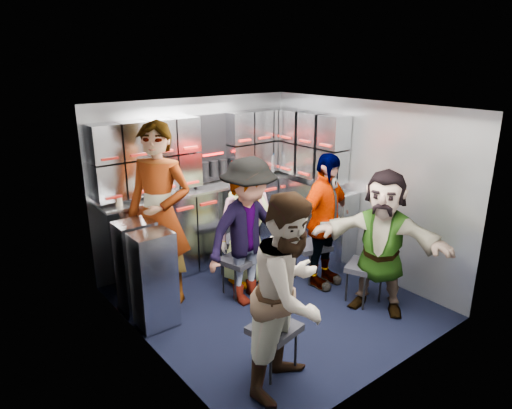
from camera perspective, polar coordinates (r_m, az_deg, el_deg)
floor at (r=5.12m, az=2.00°, el=-12.09°), size 3.00×3.00×0.00m
wall_back at (r=5.85m, az=-7.39°, el=2.85°), size 2.80×0.04×2.10m
wall_left at (r=3.98m, az=-13.49°, el=-4.93°), size 0.04×3.00×2.10m
wall_right at (r=5.65m, az=13.05°, el=1.97°), size 0.04×3.00×2.10m
ceiling at (r=4.45m, az=2.30°, el=11.98°), size 2.80×3.00×0.02m
cart_bank_back at (r=5.85m, az=-6.11°, el=-2.82°), size 2.68×0.38×0.99m
cart_bank_left at (r=4.75m, az=-13.61°, el=-8.39°), size 0.38×0.76×0.99m
counter at (r=5.69m, az=-6.29°, el=2.08°), size 2.68×0.42×0.03m
locker_bank_back at (r=5.63m, az=-6.78°, el=6.87°), size 2.68×0.28×0.82m
locker_bank_right at (r=5.89m, az=7.12°, el=7.35°), size 0.28×1.00×0.82m
right_cabinet at (r=6.09m, az=7.43°, el=-1.99°), size 0.28×1.20×1.00m
coffee_niche at (r=5.78m, az=-5.56°, el=6.99°), size 0.46×0.16×0.84m
red_latch_strip at (r=5.57m, az=-5.14°, el=0.31°), size 2.60×0.02×0.03m
jump_seat_near_left at (r=3.94m, az=2.32°, el=-15.52°), size 0.43×0.42×0.44m
jump_seat_mid_left at (r=5.12m, az=-2.13°, el=-7.16°), size 0.45×0.43×0.44m
jump_seat_center at (r=5.52m, az=-2.32°, el=-4.77°), size 0.50×0.48×0.49m
jump_seat_mid_right at (r=5.48m, az=6.97°, el=-5.36°), size 0.47×0.46×0.46m
jump_seat_near_right at (r=5.09m, az=13.45°, el=-7.81°), size 0.49×0.48×0.44m
attendant_standing at (r=4.88m, az=-11.92°, el=-1.32°), size 0.80×0.86×1.97m
attendant_arc_a at (r=3.61m, az=4.30°, el=-11.07°), size 0.97×0.87×1.63m
attendant_arc_b at (r=4.82m, az=-0.92°, el=-3.44°), size 1.06×0.63×1.61m
attendant_arc_c at (r=5.27m, az=-1.21°, el=-2.14°), size 0.80×0.58×1.51m
attendant_arc_d at (r=5.23m, az=8.52°, el=-2.11°), size 0.97×0.52×1.57m
attendant_arc_e at (r=4.84m, az=15.42°, el=-4.57°), size 1.03×1.46×1.52m
bottle_left at (r=5.19m, az=-15.08°, el=1.43°), size 0.07×0.07×0.22m
bottle_mid at (r=5.38m, az=-10.46°, el=2.56°), size 0.07×0.07×0.26m
bottle_right at (r=6.19m, az=1.91°, el=4.94°), size 0.07×0.07×0.27m
cup_left at (r=5.14m, az=-16.77°, el=0.41°), size 0.07×0.07×0.10m
cup_right at (r=6.11m, az=0.88°, el=3.89°), size 0.08×0.08×0.09m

